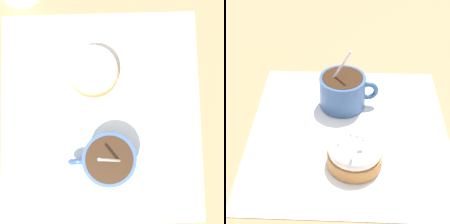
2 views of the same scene
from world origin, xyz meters
The scene contains 4 objects.
ground_plane centered at (0.00, 0.00, 0.00)m, with size 3.00×3.00×0.00m, color #93704C.
paper_napkin centered at (0.00, 0.00, 0.00)m, with size 0.34×0.32×0.00m.
coffee_cup centered at (0.07, 0.01, 0.03)m, with size 0.08×0.10×0.11m.
frosted_pastry centered at (-0.07, -0.01, 0.02)m, with size 0.08×0.08×0.05m.
Camera 1 is at (0.06, 0.02, 0.59)m, focal length 60.00 mm.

